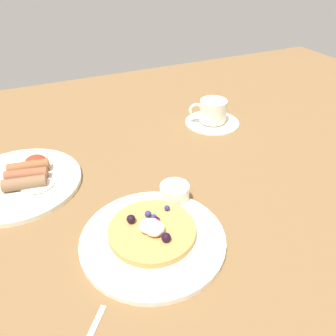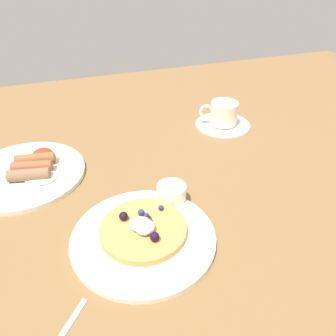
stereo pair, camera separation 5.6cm
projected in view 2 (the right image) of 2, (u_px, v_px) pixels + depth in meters
name	position (u px, v px, depth m)	size (l,w,h in m)	color
ground_plane	(160.00, 196.00, 0.69)	(2.06, 1.43, 0.03)	brown
pancake_plate	(143.00, 238.00, 0.56)	(0.24, 0.24, 0.01)	white
pancake_with_berries	(143.00, 228.00, 0.56)	(0.15, 0.15, 0.03)	tan
syrup_ramekin	(171.00, 192.00, 0.63)	(0.06, 0.06, 0.03)	white
breakfast_plate	(24.00, 174.00, 0.72)	(0.25, 0.25, 0.01)	silver
fried_breakfast	(36.00, 165.00, 0.71)	(0.10, 0.13, 0.03)	brown
coffee_saucer	(223.00, 124.00, 0.91)	(0.15, 0.15, 0.01)	silver
coffee_cup	(223.00, 113.00, 0.89)	(0.10, 0.07, 0.06)	white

